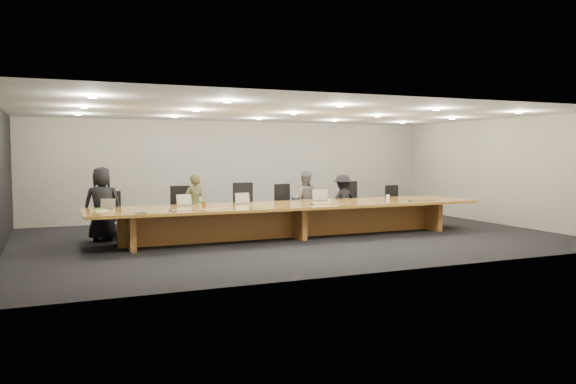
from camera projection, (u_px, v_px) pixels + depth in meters
The scene contains 27 objects.
ground at pixel (293, 237), 12.68m from camera, with size 12.00×12.00×0.00m, color black.
back_wall at pixel (238, 170), 16.26m from camera, with size 12.00×0.02×2.80m, color #B2AEA2.
conference_table at pixel (293, 214), 12.65m from camera, with size 9.00×1.80×0.75m.
chair_far_left at pixel (113, 215), 12.36m from camera, with size 0.54×0.54×1.07m, color black, non-canonical shape.
chair_left at pixel (182, 210), 13.00m from camera, with size 0.59×0.59×1.15m, color black, non-canonical shape.
chair_mid_left at pixel (247, 207), 13.55m from camera, with size 0.61×0.61×1.20m, color black, non-canonical shape.
chair_mid_right at pixel (288, 206), 14.00m from camera, with size 0.58×0.58×1.15m, color black, non-canonical shape.
chair_right at pixel (352, 203), 14.76m from camera, with size 0.60×0.60×1.17m, color black, non-canonical shape.
chair_far_right at pixel (396, 204), 15.30m from camera, with size 0.53×0.53×1.03m, color black, non-canonical shape.
person_a at pixel (102, 204), 12.11m from camera, with size 0.78×0.51×1.60m, color black.
person_b at pixel (194, 204), 12.94m from camera, with size 0.52×0.34×1.42m, color #3A3A1F.
person_c at pixel (304, 200), 14.00m from camera, with size 0.71×0.55×1.45m, color #5B5B5D.
person_d at pixel (343, 200), 14.53m from camera, with size 0.86×0.50×1.34m, color black.
laptop_a at pixel (107, 204), 11.33m from camera, with size 0.29×0.21×0.23m, color #C1B194, non-canonical shape.
laptop_b at pixel (186, 200), 12.08m from camera, with size 0.33×0.24×0.26m, color tan, non-canonical shape.
laptop_c at pixel (244, 198), 12.52m from camera, with size 0.34×0.24×0.26m, color tan, non-canonical shape.
laptop_d at pixel (321, 195), 13.36m from camera, with size 0.36×0.26×0.29m, color tan, non-canonical shape.
water_bottle at pixel (200, 202), 11.96m from camera, with size 0.06×0.06×0.20m, color #B0C1BB.
amber_mug at pixel (204, 205), 11.84m from camera, with size 0.09×0.09×0.11m, color brown.
paper_cup_near at pixel (329, 200), 13.08m from camera, with size 0.07×0.07×0.08m, color white.
paper_cup_far at pixel (388, 197), 14.01m from camera, with size 0.09×0.09×0.10m, color silver.
notepad at pixel (100, 210), 11.11m from camera, with size 0.27×0.22×0.02m, color silver.
lime_gadget at pixel (99, 210), 11.10m from camera, with size 0.16×0.09×0.02m, color #58C133.
av_box at pixel (141, 213), 10.65m from camera, with size 0.21×0.16×0.03m, color #A0A0A4.
mic_left at pixel (171, 210), 11.08m from camera, with size 0.11×0.11×0.03m, color black.
mic_center at pixel (311, 204), 12.42m from camera, with size 0.13×0.13×0.03m, color black.
mic_right at pixel (410, 201), 13.35m from camera, with size 0.11×0.11×0.03m, color black.
Camera 1 is at (-5.04, -11.53, 1.90)m, focal length 35.00 mm.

